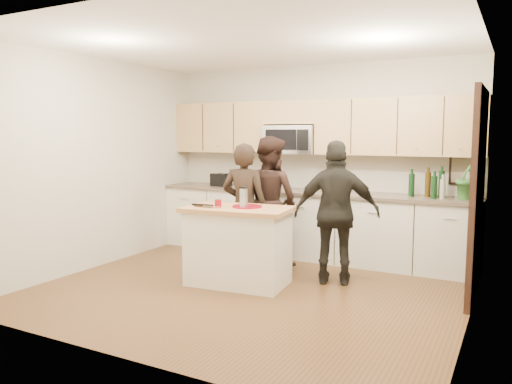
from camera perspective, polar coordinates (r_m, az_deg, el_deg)
The scene contains 21 objects.
floor at distance 5.70m, azimuth -0.60°, elevation -11.00°, with size 4.50×4.50×0.00m, color brown.
room_shell at distance 5.43m, azimuth -0.62°, elevation 6.67°, with size 4.52×4.02×2.71m.
back_cabinetry at distance 7.08m, azimuth 5.97°, elevation -3.63°, with size 4.50×0.66×0.94m.
upper_cabinetry at distance 7.09m, azimuth 6.80°, elevation 7.51°, with size 4.50×0.33×0.75m.
microwave at distance 7.19m, azimuth 4.11°, elevation 5.99°, with size 0.76×0.41×0.40m.
doorway at distance 5.71m, azimuth 24.12°, elevation 0.33°, with size 0.06×1.25×2.20m.
framed_picture at distance 6.80m, azimuth 22.45°, elevation 2.36°, with size 0.30×0.03×0.38m.
dish_towel at distance 7.27m, azimuth -1.52°, elevation -0.70°, with size 0.34×0.60×0.48m.
island at distance 5.77m, azimuth -2.06°, elevation -6.12°, with size 1.27×0.82×0.90m.
red_plate at distance 5.68m, azimuth -1.03°, elevation -1.66°, with size 0.34×0.34×0.02m, color maroon.
box_grater at distance 5.60m, azimuth -1.43°, elevation -0.52°, with size 0.08×0.06×0.22m.
drink_glass at distance 5.69m, azimuth -4.35°, elevation -1.31°, with size 0.08×0.08×0.09m, color maroon.
cutting_board at distance 5.80m, azimuth -5.68°, elevation -1.52°, with size 0.23×0.20×0.02m, color #BF814F.
tongs at distance 5.71m, azimuth -6.15°, elevation -1.48°, with size 0.26×0.03×0.02m, color black.
knife at distance 5.64m, azimuth -5.14°, elevation -1.64°, with size 0.20×0.02×0.01m, color silver.
toaster at distance 7.63m, azimuth -4.01°, elevation 1.41°, with size 0.27×0.21×0.20m.
bottle_cluster at distance 6.57m, azimuth 19.93°, elevation 0.91°, with size 0.73×0.29×0.39m.
orchid at distance 6.53m, azimuth 23.08°, elevation 1.59°, with size 0.30×0.24×0.55m, color #3B7F32.
woman_left at distance 6.28m, azimuth -1.32°, elevation -1.77°, with size 0.59×0.39×1.62m, color black.
woman_center at distance 6.55m, azimuth 1.58°, elevation -1.06°, with size 0.83×0.64×1.70m, color black.
woman_right at distance 5.79m, azimuth 9.20°, elevation -2.37°, with size 0.97×0.40×1.66m, color black.
Camera 1 is at (2.60, -4.77, 1.72)m, focal length 35.00 mm.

